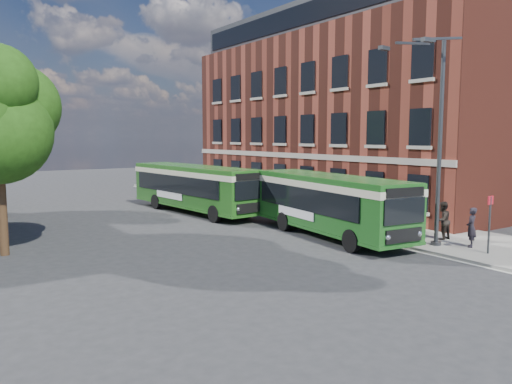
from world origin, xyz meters
TOP-DOWN VIEW (x-y plane):
  - ground at (0.00, 0.00)m, footprint 120.00×120.00m
  - pavement at (7.00, 8.00)m, footprint 6.00×48.00m
  - kerb_line at (3.95, 8.00)m, footprint 0.12×48.00m
  - brick_office at (14.00, 12.00)m, footprint 12.10×26.00m
  - street_lamp at (4.84, -2.00)m, footprint 2.96×2.38m
  - bus_stop_sign at (5.60, -4.20)m, footprint 0.35×0.08m
  - bus_front at (3.05, 2.63)m, footprint 3.65×10.50m
  - bus_rear at (1.14, 13.32)m, footprint 3.60×11.91m
  - pedestrian_a at (6.10, -3.10)m, footprint 0.76×0.70m
  - pedestrian_b at (6.47, -1.39)m, footprint 0.87×0.68m

SIDE VIEW (x-z plane):
  - ground at x=0.00m, z-range 0.00..0.00m
  - kerb_line at x=3.95m, z-range 0.00..0.01m
  - pavement at x=7.00m, z-range 0.00..0.15m
  - pedestrian_a at x=6.10m, z-range 0.15..1.88m
  - pedestrian_b at x=6.47m, z-range 0.15..1.93m
  - bus_stop_sign at x=5.60m, z-range 0.25..2.77m
  - bus_front at x=3.05m, z-range 0.32..3.34m
  - bus_rear at x=1.14m, z-range 0.32..3.34m
  - street_lamp at x=4.84m, z-range 0.29..9.29m
  - brick_office at x=14.00m, z-range -0.13..14.07m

